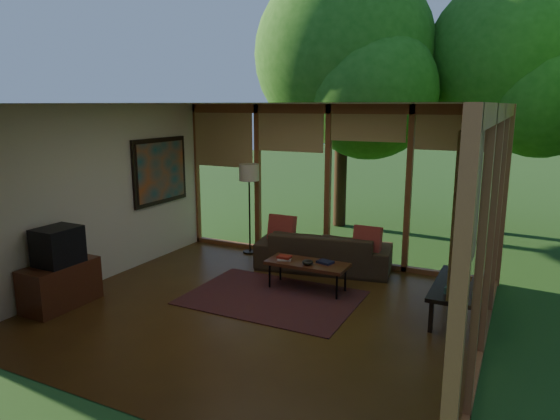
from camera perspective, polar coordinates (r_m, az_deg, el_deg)
The scene contains 25 objects.
floor at distance 6.78m, azimuth -2.54°, elevation -11.41°, with size 5.50×5.50×0.00m, color #553616.
ceiling at distance 6.23m, azimuth -2.77°, elevation 12.05°, with size 5.50×5.50×0.00m, color white.
wall_left at distance 8.05m, azimuth -20.02°, elevation 1.66°, with size 0.04×5.00×2.70m, color beige.
wall_front at distance 4.43m, azimuth -18.68°, elevation -6.26°, with size 5.50×0.04×2.70m, color beige.
window_wall_back at distance 8.60m, azimuth 5.49°, elevation 2.95°, with size 5.50×0.12×2.70m, color brown.
window_wall_right at distance 5.60m, azimuth 22.77°, elevation -2.80°, with size 0.12×5.00×2.70m, color brown.
tree_nw at distance 11.25m, azimuth 7.37°, elevation 17.14°, with size 3.85×3.85×5.66m.
tree_ne at distance 11.42m, azimuth 24.73°, elevation 15.41°, with size 3.29×3.29×5.24m.
rug at distance 7.18m, azimuth -0.93°, elevation -9.98°, with size 2.37×1.68×0.01m, color maroon.
sofa at distance 8.32m, azimuth 5.01°, elevation -4.63°, with size 2.19×0.86×0.64m, color #3A2B1D.
pillow_left at distance 8.49m, azimuth 0.21°, elevation -2.20°, with size 0.46×0.15×0.46m, color maroon.
pillow_right at distance 7.97m, azimuth 9.94°, elevation -3.44°, with size 0.43×0.14×0.43m, color maroon.
ct_book_lower at distance 7.45m, azimuth 0.49°, elevation -5.61°, with size 0.20×0.15×0.03m, color beige.
ct_book_upper at distance 7.44m, azimuth 0.49°, elevation -5.38°, with size 0.19×0.15×0.03m, color maroon.
ct_book_side at distance 7.33m, azimuth 5.18°, elevation -5.94°, with size 0.22×0.17×0.03m, color black.
ct_bowl at distance 7.24m, azimuth 3.18°, elevation -5.98°, with size 0.16×0.16×0.07m, color black.
media_cabinet at distance 7.44m, azimuth -23.78°, elevation -7.83°, with size 0.50×1.00×0.60m, color #522716.
television at distance 7.26m, azimuth -24.04°, elevation -3.76°, with size 0.45×0.55×0.50m, color black.
console_book_a at distance 6.42m, azimuth 19.38°, elevation -8.72°, with size 0.22×0.16×0.08m, color #365F51.
console_book_b at distance 6.84m, azimuth 19.89°, elevation -7.37°, with size 0.23×0.17×0.10m, color maroon.
console_book_c at distance 7.22m, azimuth 20.26°, elevation -6.55°, with size 0.24×0.17×0.06m, color beige.
floor_lamp at distance 8.99m, azimuth -3.55°, elevation 3.73°, with size 0.36×0.36×1.65m.
coffee_table at distance 7.37m, azimuth 3.13°, elevation -6.23°, with size 1.20×0.50×0.43m.
side_console at distance 6.82m, azimuth 19.78°, elevation -8.28°, with size 0.60×1.40×0.46m.
wall_painting at distance 9.01m, azimuth -13.51°, elevation 4.36°, with size 0.06×1.35×1.15m.
Camera 1 is at (3.04, -5.43, 2.69)m, focal length 32.00 mm.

